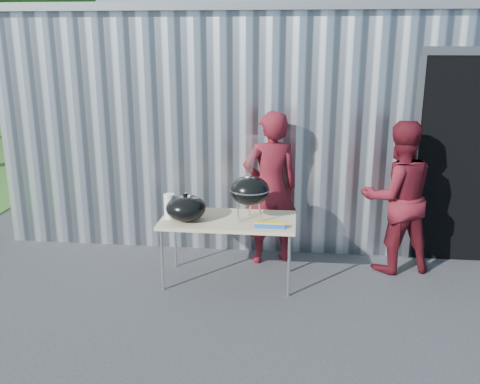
# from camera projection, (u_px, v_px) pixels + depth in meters

# --- Properties ---
(ground) EXTENTS (80.00, 80.00, 0.00)m
(ground) POSITION_uv_depth(u_px,v_px,m) (227.00, 313.00, 5.43)
(ground) COLOR #2D2D30
(building) EXTENTS (8.20, 6.20, 3.10)m
(building) POSITION_uv_depth(u_px,v_px,m) (314.00, 107.00, 9.28)
(building) COLOR silver
(building) RESTS_ON ground
(folding_table) EXTENTS (1.50, 0.75, 0.75)m
(folding_table) POSITION_uv_depth(u_px,v_px,m) (228.00, 222.00, 5.97)
(folding_table) COLOR tan
(folding_table) RESTS_ON ground
(kettle_grill) EXTENTS (0.44, 0.44, 0.94)m
(kettle_grill) POSITION_uv_depth(u_px,v_px,m) (250.00, 183.00, 5.81)
(kettle_grill) COLOR black
(kettle_grill) RESTS_ON folding_table
(grill_lid) EXTENTS (0.44, 0.44, 0.32)m
(grill_lid) POSITION_uv_depth(u_px,v_px,m) (186.00, 208.00, 5.87)
(grill_lid) COLOR black
(grill_lid) RESTS_ON folding_table
(paper_towels) EXTENTS (0.12, 0.12, 0.28)m
(paper_towels) POSITION_uv_depth(u_px,v_px,m) (170.00, 206.00, 5.94)
(paper_towels) COLOR white
(paper_towels) RESTS_ON folding_table
(white_tub) EXTENTS (0.20, 0.15, 0.10)m
(white_tub) POSITION_uv_depth(u_px,v_px,m) (184.00, 206.00, 6.23)
(white_tub) COLOR white
(white_tub) RESTS_ON folding_table
(foil_box) EXTENTS (0.32, 0.05, 0.06)m
(foil_box) POSITION_uv_depth(u_px,v_px,m) (270.00, 225.00, 5.66)
(foil_box) COLOR #1B53B0
(foil_box) RESTS_ON folding_table
(person_cook) EXTENTS (0.80, 0.65, 1.88)m
(person_cook) POSITION_uv_depth(u_px,v_px,m) (270.00, 188.00, 6.46)
(person_cook) COLOR #59111B
(person_cook) RESTS_ON ground
(person_bystander) EXTENTS (1.02, 0.88, 1.80)m
(person_bystander) POSITION_uv_depth(u_px,v_px,m) (397.00, 197.00, 6.23)
(person_bystander) COLOR #59111B
(person_bystander) RESTS_ON ground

